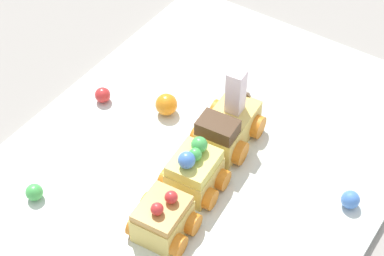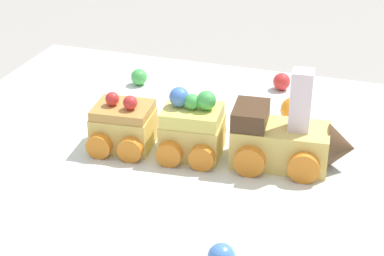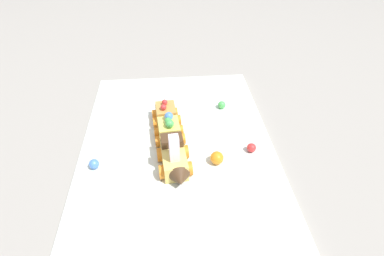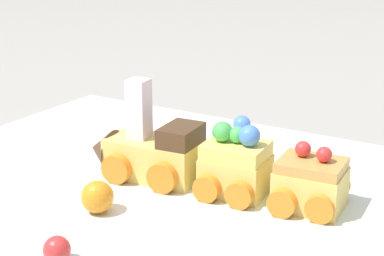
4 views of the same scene
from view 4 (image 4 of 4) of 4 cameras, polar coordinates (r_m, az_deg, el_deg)
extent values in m
plane|color=gray|center=(0.63, 0.75, -6.80)|extent=(10.00, 10.00, 0.00)
cube|color=silver|center=(0.63, 0.75, -6.30)|extent=(0.65, 0.45, 0.01)
cube|color=#EACC66|center=(0.65, -3.39, -2.74)|extent=(0.10, 0.06, 0.04)
cube|color=#4C331E|center=(0.63, -0.99, -0.66)|extent=(0.04, 0.05, 0.02)
cone|color=#4C331E|center=(0.68, -7.68, -1.76)|extent=(0.03, 0.05, 0.05)
cube|color=white|center=(0.65, -4.71, -0.01)|extent=(0.02, 0.02, 0.02)
cube|color=white|center=(0.64, -4.76, 1.70)|extent=(0.02, 0.02, 0.02)
cube|color=white|center=(0.64, -4.80, 3.44)|extent=(0.02, 0.02, 0.02)
cylinder|color=orange|center=(0.69, -4.03, -1.99)|extent=(0.03, 0.01, 0.03)
cylinder|color=orange|center=(0.64, -6.72, -3.64)|extent=(0.03, 0.01, 0.03)
cylinder|color=orange|center=(0.67, -0.17, -2.67)|extent=(0.03, 0.01, 0.03)
cylinder|color=orange|center=(0.62, -2.65, -4.45)|extent=(0.03, 0.01, 0.03)
cube|color=#EACC66|center=(0.62, 3.89, -4.22)|extent=(0.06, 0.06, 0.04)
cube|color=#EFE066|center=(0.61, 3.94, -2.00)|extent=(0.06, 0.05, 0.01)
sphere|color=#4C84E0|center=(0.60, 5.14, -0.69)|extent=(0.02, 0.02, 0.02)
sphere|color=#4CBC56|center=(0.60, 4.01, -0.61)|extent=(0.02, 0.02, 0.02)
sphere|color=#4CBC56|center=(0.61, 2.72, -0.32)|extent=(0.02, 0.02, 0.02)
cylinder|color=orange|center=(0.65, 3.55, -3.51)|extent=(0.03, 0.01, 0.03)
cylinder|color=orange|center=(0.60, 1.31, -5.41)|extent=(0.03, 0.01, 0.03)
cylinder|color=orange|center=(0.64, 6.28, -3.97)|extent=(0.03, 0.01, 0.03)
cylinder|color=orange|center=(0.59, 4.24, -5.97)|extent=(0.03, 0.01, 0.03)
cube|color=#EACC66|center=(0.60, 10.46, -5.34)|extent=(0.06, 0.06, 0.04)
cube|color=#CC9347|center=(0.59, 10.59, -3.29)|extent=(0.06, 0.05, 0.01)
sphere|color=red|center=(0.58, 11.66, -2.32)|extent=(0.02, 0.02, 0.01)
sphere|color=red|center=(0.59, 9.84, -1.85)|extent=(0.02, 0.02, 0.01)
cylinder|color=orange|center=(0.63, 9.76, -4.55)|extent=(0.03, 0.01, 0.03)
cylinder|color=orange|center=(0.58, 8.00, -6.65)|extent=(0.03, 0.01, 0.03)
cylinder|color=orange|center=(0.62, 12.67, -5.02)|extent=(0.03, 0.01, 0.03)
cylinder|color=orange|center=(0.57, 11.18, -7.21)|extent=(0.03, 0.01, 0.03)
sphere|color=#4C84E0|center=(0.79, 4.44, 0.34)|extent=(0.02, 0.02, 0.02)
sphere|color=red|center=(0.51, -11.92, -10.53)|extent=(0.02, 0.02, 0.02)
sphere|color=orange|center=(0.58, -8.41, -6.09)|extent=(0.03, 0.03, 0.03)
camera|label=1|loc=(0.87, 49.62, 36.48)|focal=60.00mm
camera|label=2|loc=(1.15, 9.35, 21.66)|focal=60.00mm
camera|label=3|loc=(0.98, -30.42, 29.91)|focal=28.00mm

